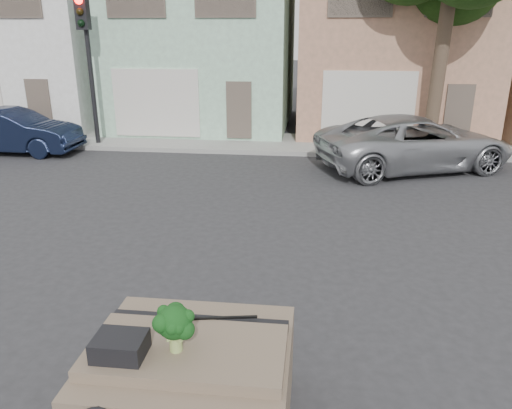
% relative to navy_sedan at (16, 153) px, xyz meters
% --- Properties ---
extents(ground_plane, '(120.00, 120.00, 0.00)m').
position_rel_navy_sedan_xyz_m(ground_plane, '(8.92, -8.37, 0.00)').
color(ground_plane, '#303033').
rests_on(ground_plane, ground).
extents(sidewalk, '(40.00, 3.00, 0.15)m').
position_rel_navy_sedan_xyz_m(sidewalk, '(8.92, 2.13, 0.07)').
color(sidewalk, gray).
rests_on(sidewalk, ground).
extents(townhouse_white, '(7.20, 8.20, 7.55)m').
position_rel_navy_sedan_xyz_m(townhouse_white, '(-2.08, 6.13, 3.77)').
color(townhouse_white, white).
rests_on(townhouse_white, ground).
extents(townhouse_mint, '(7.20, 8.20, 7.55)m').
position_rel_navy_sedan_xyz_m(townhouse_mint, '(5.42, 6.13, 3.77)').
color(townhouse_mint, '#A6D3B4').
rests_on(townhouse_mint, ground).
extents(townhouse_tan, '(7.20, 8.20, 7.55)m').
position_rel_navy_sedan_xyz_m(townhouse_tan, '(12.92, 6.13, 3.77)').
color(townhouse_tan, tan).
rests_on(townhouse_tan, ground).
extents(navy_sedan, '(4.49, 1.61, 1.48)m').
position_rel_navy_sedan_xyz_m(navy_sedan, '(0.00, 0.00, 0.00)').
color(navy_sedan, black).
rests_on(navy_sedan, ground).
extents(silver_pickup, '(6.34, 4.54, 1.60)m').
position_rel_navy_sedan_xyz_m(silver_pickup, '(13.04, -0.50, 0.00)').
color(silver_pickup, '#A4A6AB').
rests_on(silver_pickup, ground).
extents(traffic_signal, '(0.40, 0.40, 5.10)m').
position_rel_navy_sedan_xyz_m(traffic_signal, '(2.42, 1.13, 2.55)').
color(traffic_signal, black).
rests_on(traffic_signal, ground).
extents(tree_near, '(4.40, 4.00, 8.50)m').
position_rel_navy_sedan_xyz_m(tree_near, '(13.92, 1.43, 4.25)').
color(tree_near, '#1B3A10').
rests_on(tree_near, ground).
extents(car_dashboard, '(2.00, 1.80, 1.12)m').
position_rel_navy_sedan_xyz_m(car_dashboard, '(8.92, -11.37, 0.56)').
color(car_dashboard, '#715F4C').
rests_on(car_dashboard, ground).
extents(instrument_hump, '(0.48, 0.38, 0.20)m').
position_rel_navy_sedan_xyz_m(instrument_hump, '(8.34, -11.72, 1.22)').
color(instrument_hump, black).
rests_on(instrument_hump, car_dashboard).
extents(wiper_arm, '(0.69, 0.15, 0.02)m').
position_rel_navy_sedan_xyz_m(wiper_arm, '(9.20, -10.99, 1.13)').
color(wiper_arm, black).
rests_on(wiper_arm, car_dashboard).
extents(broccoli, '(0.41, 0.41, 0.49)m').
position_rel_navy_sedan_xyz_m(broccoli, '(8.84, -11.59, 1.36)').
color(broccoli, '#0F3710').
rests_on(broccoli, car_dashboard).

